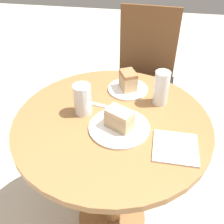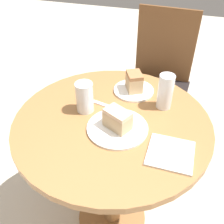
# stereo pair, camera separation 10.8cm
# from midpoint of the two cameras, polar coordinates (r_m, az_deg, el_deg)

# --- Properties ---
(ground_plane) EXTENTS (8.00, 8.00, 0.00)m
(ground_plane) POSITION_cam_midpoint_polar(r_m,az_deg,el_deg) (1.71, -1.95, -22.06)
(ground_plane) COLOR beige
(table) EXTENTS (0.84, 0.84, 0.78)m
(table) POSITION_cam_midpoint_polar(r_m,az_deg,el_deg) (1.23, -2.53, -8.31)
(table) COLOR #9E6B3D
(table) RESTS_ON ground_plane
(chair) EXTENTS (0.46, 0.50, 0.97)m
(chair) POSITION_cam_midpoint_polar(r_m,az_deg,el_deg) (1.92, 5.23, 7.18)
(chair) COLOR brown
(chair) RESTS_ON ground_plane
(plate_near) EXTENTS (0.25, 0.25, 0.01)m
(plate_near) POSITION_cam_midpoint_polar(r_m,az_deg,el_deg) (1.06, -1.34, -3.48)
(plate_near) COLOR white
(plate_near) RESTS_ON table
(plate_far) EXTENTS (0.19, 0.19, 0.01)m
(plate_far) POSITION_cam_midpoint_polar(r_m,az_deg,el_deg) (1.28, 1.05, 4.94)
(plate_far) COLOR white
(plate_far) RESTS_ON table
(cake_slice_near) EXTENTS (0.12, 0.11, 0.08)m
(cake_slice_near) POSITION_cam_midpoint_polar(r_m,az_deg,el_deg) (1.03, -1.38, -1.60)
(cake_slice_near) COLOR tan
(cake_slice_near) RESTS_ON plate_near
(cake_slice_far) EXTENTS (0.10, 0.11, 0.09)m
(cake_slice_far) POSITION_cam_midpoint_polar(r_m,az_deg,el_deg) (1.25, 1.07, 6.83)
(cake_slice_far) COLOR tan
(cake_slice_far) RESTS_ON plate_far
(glass_lemonade) EXTENTS (0.07, 0.07, 0.16)m
(glass_lemonade) POSITION_cam_midpoint_polar(r_m,az_deg,el_deg) (1.17, 8.03, 4.69)
(glass_lemonade) COLOR silver
(glass_lemonade) RESTS_ON table
(glass_water) EXTENTS (0.07, 0.07, 0.14)m
(glass_water) POSITION_cam_midpoint_polar(r_m,az_deg,el_deg) (1.12, -9.18, 2.41)
(glass_water) COLOR silver
(glass_water) RESTS_ON table
(napkin_stack) EXTENTS (0.17, 0.17, 0.01)m
(napkin_stack) POSITION_cam_midpoint_polar(r_m,az_deg,el_deg) (0.99, 10.62, -7.75)
(napkin_stack) COLOR silver
(napkin_stack) RESTS_ON table
(fork) EXTENTS (0.18, 0.06, 0.00)m
(fork) POSITION_cam_midpoint_polar(r_m,az_deg,el_deg) (1.17, -3.93, 1.02)
(fork) COLOR silver
(fork) RESTS_ON table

